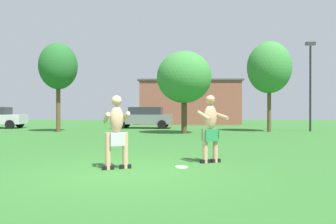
% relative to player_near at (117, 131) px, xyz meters
% --- Properties ---
extents(ground_plane, '(80.00, 80.00, 0.00)m').
position_rel_player_near_xyz_m(ground_plane, '(0.23, -0.41, -0.88)').
color(ground_plane, '#2D6628').
extents(player_near, '(0.70, 0.73, 1.68)m').
position_rel_player_near_xyz_m(player_near, '(0.00, 0.00, 0.00)').
color(player_near, black).
rests_on(player_near, ground_plane).
extents(player_in_green, '(0.78, 0.77, 1.74)m').
position_rel_player_near_xyz_m(player_in_green, '(2.24, 0.98, 0.08)').
color(player_in_green, black).
rests_on(player_in_green, ground_plane).
extents(frisbee, '(0.29, 0.29, 0.03)m').
position_rel_player_near_xyz_m(frisbee, '(1.48, 0.22, -0.87)').
color(frisbee, white).
rests_on(frisbee, ground_plane).
extents(car_gray_near_post, '(4.42, 2.27, 1.58)m').
position_rel_player_near_xyz_m(car_gray_near_post, '(-1.13, 17.51, -0.06)').
color(car_gray_near_post, slate).
rests_on(car_gray_near_post, ground_plane).
extents(lamp_post, '(0.60, 0.24, 5.69)m').
position_rel_player_near_xyz_m(lamp_post, '(9.86, 14.04, 2.61)').
color(lamp_post, black).
rests_on(lamp_post, ground_plane).
extents(outbuilding_behind_lot, '(9.71, 5.88, 4.22)m').
position_rel_player_near_xyz_m(outbuilding_behind_lot, '(2.56, 25.81, 1.23)').
color(outbuilding_behind_lot, brown).
rests_on(outbuilding_behind_lot, ground_plane).
extents(tree_left_field, '(2.74, 2.74, 5.65)m').
position_rel_player_near_xyz_m(tree_left_field, '(7.14, 13.61, 3.14)').
color(tree_left_field, brown).
rests_on(tree_left_field, ground_plane).
extents(tree_right_field, '(3.15, 3.15, 4.75)m').
position_rel_player_near_xyz_m(tree_right_field, '(1.77, 11.76, 2.36)').
color(tree_right_field, '#4C3823').
rests_on(tree_right_field, ground_plane).
extents(tree_behind_players, '(2.37, 2.37, 5.55)m').
position_rel_player_near_xyz_m(tree_behind_players, '(-6.07, 13.16, 3.19)').
color(tree_behind_players, brown).
rests_on(tree_behind_players, ground_plane).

